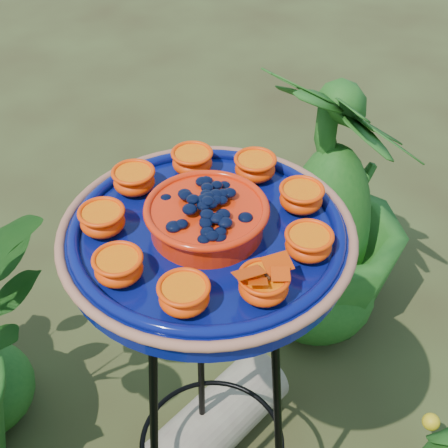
# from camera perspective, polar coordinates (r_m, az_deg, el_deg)

# --- Properties ---
(tripod_stand) EXTENTS (0.44, 0.44, 0.99)m
(tripod_stand) POSITION_cam_1_polar(r_m,az_deg,el_deg) (1.42, -1.24, -14.01)
(tripod_stand) COLOR black
(tripod_stand) RESTS_ON ground
(feeder_dish) EXTENTS (0.61, 0.61, 0.12)m
(feeder_dish) POSITION_cam_1_polar(r_m,az_deg,el_deg) (1.10, -1.56, -0.66)
(feeder_dish) COLOR #070F59
(feeder_dish) RESTS_ON tripod_stand
(driftwood_log) EXTENTS (0.59, 0.39, 0.19)m
(driftwood_log) POSITION_cam_1_polar(r_m,az_deg,el_deg) (1.95, -1.65, -18.34)
(driftwood_log) COLOR gray
(driftwood_log) RESTS_ON ground
(shrub_back_right) EXTENTS (0.66, 0.66, 0.97)m
(shrub_back_right) POSITION_cam_1_polar(r_m,az_deg,el_deg) (2.07, 9.63, 1.72)
(shrub_back_right) COLOR #1A5115
(shrub_back_right) RESTS_ON ground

